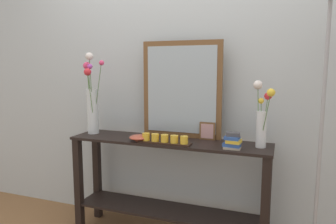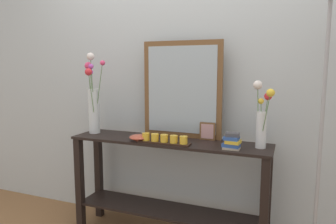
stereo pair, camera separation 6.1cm
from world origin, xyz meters
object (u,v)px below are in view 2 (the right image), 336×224
console_table (168,179)px  vase_right (262,118)px  picture_frame_small (207,131)px  book_stack (232,142)px  candle_tray (164,140)px  floor_lamp (325,83)px  mirror_leaning (182,90)px  decorative_bowl (139,137)px  tall_vase_left (93,101)px

console_table → vase_right: vase_right is taller
vase_right → picture_frame_small: vase_right is taller
vase_right → book_stack: vase_right is taller
candle_tray → floor_lamp: (1.02, 0.02, 0.43)m
candle_tray → floor_lamp: floor_lamp is taller
console_table → picture_frame_small: 0.48m
mirror_leaning → decorative_bowl: 0.50m
vase_right → picture_frame_small: 0.44m
decorative_bowl → mirror_leaning: bearing=43.7°
mirror_leaning → candle_tray: size_ratio=1.92×
tall_vase_left → decorative_bowl: bearing=-13.3°
decorative_bowl → floor_lamp: (1.23, 0.00, 0.43)m
console_table → picture_frame_small: (0.28, 0.12, 0.37)m
candle_tray → floor_lamp: 1.11m
tall_vase_left → floor_lamp: (1.71, -0.11, 0.19)m
candle_tray → mirror_leaning: bearing=80.2°
mirror_leaning → decorative_bowl: size_ratio=5.12×
console_table → mirror_leaning: size_ratio=2.04×
decorative_bowl → vase_right: bearing=7.6°
vase_right → book_stack: 0.26m
vase_right → floor_lamp: 0.45m
decorative_bowl → floor_lamp: 1.31m
book_stack → tall_vase_left: bearing=175.1°
picture_frame_small → floor_lamp: floor_lamp is taller
tall_vase_left → book_stack: size_ratio=5.40×
mirror_leaning → tall_vase_left: 0.76m
console_table → vase_right: (0.68, 0.02, 0.51)m
decorative_bowl → tall_vase_left: bearing=166.7°
vase_right → tall_vase_left: bearing=-179.8°
candle_tray → floor_lamp: bearing=1.0°
candle_tray → book_stack: bearing=2.9°
candle_tray → picture_frame_small: bearing=41.2°
book_stack → floor_lamp: size_ratio=0.07×
tall_vase_left → vase_right: bearing=0.2°
console_table → candle_tray: candle_tray is taller
console_table → candle_tray: 0.35m
picture_frame_small → book_stack: bearing=-42.5°
mirror_leaning → candle_tray: 0.43m
picture_frame_small → candle_tray: bearing=-138.8°
candle_tray → console_table: bearing=97.9°
candle_tray → decorative_bowl: (-0.21, 0.01, -0.00)m
console_table → decorative_bowl: 0.40m
book_stack → picture_frame_small: bearing=137.5°
mirror_leaning → candle_tray: bearing=-99.8°
tall_vase_left → vase_right: 1.36m
console_table → floor_lamp: bearing=-5.3°
tall_vase_left → picture_frame_small: bearing=6.2°
console_table → tall_vase_left: (-0.68, 0.01, 0.58)m
console_table → book_stack: (0.50, -0.09, 0.36)m
console_table → picture_frame_small: bearing=22.7°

